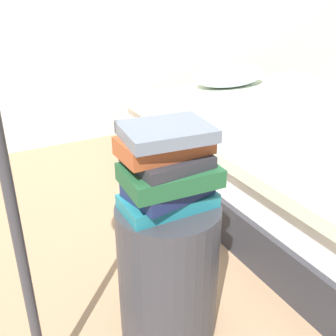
# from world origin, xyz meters

# --- Properties ---
(ground_plane) EXTENTS (8.00, 8.00, 0.00)m
(ground_plane) POSITION_xyz_m (0.00, 0.00, 0.00)
(ground_plane) COLOR #937556
(bed) EXTENTS (1.54, 2.01, 0.62)m
(bed) POSITION_xyz_m (1.21, 0.55, 0.23)
(bed) COLOR #2D2D33
(bed) RESTS_ON ground_plane
(side_table) EXTENTS (0.34, 0.34, 0.51)m
(side_table) POSITION_xyz_m (0.00, 0.00, 0.25)
(side_table) COLOR #333338
(side_table) RESTS_ON ground_plane
(book_teal) EXTENTS (0.29, 0.16, 0.04)m
(book_teal) POSITION_xyz_m (-0.00, -0.00, 0.53)
(book_teal) COLOR #1E727F
(book_teal) RESTS_ON side_table
(book_navy) EXTENTS (0.27, 0.21, 0.05)m
(book_navy) POSITION_xyz_m (0.00, 0.00, 0.58)
(book_navy) COLOR #19234C
(book_navy) RESTS_ON book_teal
(book_forest) EXTENTS (0.29, 0.21, 0.06)m
(book_forest) POSITION_xyz_m (0.00, -0.01, 0.63)
(book_forest) COLOR #1E512D
(book_forest) RESTS_ON book_navy
(book_charcoal) EXTENTS (0.24, 0.22, 0.04)m
(book_charcoal) POSITION_xyz_m (0.00, 0.01, 0.67)
(book_charcoal) COLOR #28282D
(book_charcoal) RESTS_ON book_forest
(book_rust) EXTENTS (0.28, 0.16, 0.05)m
(book_rust) POSITION_xyz_m (-0.01, 0.01, 0.72)
(book_rust) COLOR #994723
(book_rust) RESTS_ON book_charcoal
(book_slate) EXTENTS (0.27, 0.23, 0.04)m
(book_slate) POSITION_xyz_m (-0.01, -0.00, 0.76)
(book_slate) COLOR slate
(book_slate) RESTS_ON book_rust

